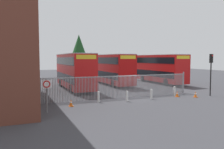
{
  "coord_description": "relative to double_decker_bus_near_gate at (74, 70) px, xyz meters",
  "views": [
    {
      "loc": [
        -10.11,
        -19.81,
        3.87
      ],
      "look_at": [
        0.0,
        4.0,
        2.0
      ],
      "focal_mm": 36.22,
      "sensor_mm": 36.0,
      "label": 1
    }
  ],
  "objects": [
    {
      "name": "traffic_cone_mid_forecourt",
      "position": [
        9.67,
        -10.54,
        -2.13
      ],
      "size": [
        0.34,
        0.34,
        0.59
      ],
      "color": "orange",
      "rests_on": "ground"
    },
    {
      "name": "speed_limit_sign_post",
      "position": [
        -4.71,
        -11.43,
        -0.65
      ],
      "size": [
        0.6,
        0.14,
        2.4
      ],
      "color": "slate",
      "rests_on": "ground"
    },
    {
      "name": "traffic_light_kerbside",
      "position": [
        11.68,
        -10.49,
        0.56
      ],
      "size": [
        0.28,
        0.33,
        4.3
      ],
      "color": "black",
      "rests_on": "ground"
    },
    {
      "name": "traffic_cone_by_gate",
      "position": [
        8.18,
        -9.6,
        -2.13
      ],
      "size": [
        0.34,
        0.34,
        0.59
      ],
      "color": "orange",
      "rests_on": "ground"
    },
    {
      "name": "bollard_near_right",
      "position": [
        5.07,
        -9.69,
        -1.95
      ],
      "size": [
        0.2,
        0.2,
        0.95
      ],
      "primitive_type": "cylinder",
      "color": "silver",
      "rests_on": "ground"
    },
    {
      "name": "bollard_near_left",
      "position": [
        -0.07,
        -9.21,
        -1.95
      ],
      "size": [
        0.2,
        0.2,
        0.95
      ],
      "primitive_type": "cylinder",
      "color": "silver",
      "rests_on": "ground"
    },
    {
      "name": "double_decker_bus_behind_fence_left",
      "position": [
        6.14,
        2.63,
        0.0
      ],
      "size": [
        2.54,
        10.81,
        4.42
      ],
      "color": "#B70C0C",
      "rests_on": "ground"
    },
    {
      "name": "palisade_fence",
      "position": [
        2.73,
        -7.91,
        -1.24
      ],
      "size": [
        15.45,
        0.14,
        2.35
      ],
      "color": "gray",
      "rests_on": "ground"
    },
    {
      "name": "double_decker_bus_behind_fence_right",
      "position": [
        13.77,
        1.56,
        0.0
      ],
      "size": [
        2.54,
        10.81,
        4.42
      ],
      "color": "red",
      "rests_on": "ground"
    },
    {
      "name": "bollard_far_right",
      "position": [
        8.36,
        -8.94,
        -1.95
      ],
      "size": [
        0.2,
        0.2,
        0.95
      ],
      "primitive_type": "cylinder",
      "color": "silver",
      "rests_on": "ground"
    },
    {
      "name": "double_decker_bus_near_gate",
      "position": [
        0.0,
        0.0,
        0.0
      ],
      "size": [
        2.54,
        10.81,
        4.42
      ],
      "color": "red",
      "rests_on": "ground"
    },
    {
      "name": "bollard_center_front",
      "position": [
        2.41,
        -9.85,
        -1.95
      ],
      "size": [
        0.2,
        0.2,
        0.95
      ],
      "primitive_type": "cylinder",
      "color": "silver",
      "rests_on": "ground"
    },
    {
      "name": "ground_plane",
      "position": [
        3.47,
        0.09,
        -2.42
      ],
      "size": [
        100.0,
        100.0,
        0.0
      ],
      "primitive_type": "plane",
      "color": "#3D3D42"
    },
    {
      "name": "traffic_cone_near_kerb",
      "position": [
        -2.67,
        -9.94,
        -2.13
      ],
      "size": [
        0.34,
        0.34,
        0.59
      ],
      "color": "orange",
      "rests_on": "ground"
    },
    {
      "name": "tree_tall_back",
      "position": [
        5.69,
        19.23,
        3.08
      ],
      "size": [
        4.69,
        4.69,
        8.86
      ],
      "color": "#4C3823",
      "rests_on": "ground"
    }
  ]
}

